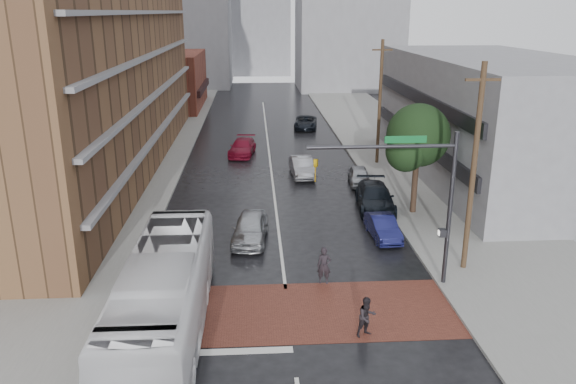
{
  "coord_description": "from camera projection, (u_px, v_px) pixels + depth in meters",
  "views": [
    {
      "loc": [
        -1.3,
        -20.4,
        12.07
      ],
      "look_at": [
        0.33,
        6.08,
        3.5
      ],
      "focal_mm": 35.0,
      "sensor_mm": 36.0,
      "label": 1
    }
  ],
  "objects": [
    {
      "name": "ground",
      "position": [
        289.0,
        318.0,
        23.16
      ],
      "size": [
        160.0,
        160.0,
        0.0
      ],
      "primitive_type": "plane",
      "color": "black",
      "rests_on": "ground"
    },
    {
      "name": "crosswalk",
      "position": [
        288.0,
        311.0,
        23.64
      ],
      "size": [
        14.0,
        5.0,
        0.02
      ],
      "primitive_type": "cube",
      "color": "brown",
      "rests_on": "ground"
    },
    {
      "name": "sidewalk_west",
      "position": [
        131.0,
        164.0,
        46.21
      ],
      "size": [
        9.0,
        90.0,
        0.15
      ],
      "primitive_type": "cube",
      "color": "gray",
      "rests_on": "ground"
    },
    {
      "name": "sidewalk_east",
      "position": [
        406.0,
        160.0,
        47.56
      ],
      "size": [
        9.0,
        90.0,
        0.15
      ],
      "primitive_type": "cube",
      "color": "gray",
      "rests_on": "ground"
    },
    {
      "name": "storefront_west",
      "position": [
        171.0,
        81.0,
        72.68
      ],
      "size": [
        8.0,
        16.0,
        7.0
      ],
      "primitive_type": "cube",
      "color": "brown",
      "rests_on": "ground"
    },
    {
      "name": "building_east",
      "position": [
        493.0,
        118.0,
        41.74
      ],
      "size": [
        11.0,
        26.0,
        9.0
      ],
      "primitive_type": "cube",
      "color": "gray",
      "rests_on": "ground"
    },
    {
      "name": "distant_tower_center",
      "position": [
        258.0,
        11.0,
        109.7
      ],
      "size": [
        12.0,
        10.0,
        24.0
      ],
      "primitive_type": "cube",
      "color": "gray",
      "rests_on": "ground"
    },
    {
      "name": "street_tree",
      "position": [
        418.0,
        139.0,
        33.64
      ],
      "size": [
        4.2,
        4.1,
        6.9
      ],
      "color": "#332319",
      "rests_on": "ground"
    },
    {
      "name": "signal_mast",
      "position": [
        419.0,
        188.0,
        24.43
      ],
      "size": [
        6.5,
        0.3,
        7.2
      ],
      "color": "#2D2D33",
      "rests_on": "ground"
    },
    {
      "name": "utility_pole_near",
      "position": [
        474.0,
        169.0,
        25.9
      ],
      "size": [
        1.6,
        0.26,
        10.0
      ],
      "color": "#473321",
      "rests_on": "ground"
    },
    {
      "name": "utility_pole_far",
      "position": [
        380.0,
        102.0,
        44.89
      ],
      "size": [
        1.6,
        0.26,
        10.0
      ],
      "color": "#473321",
      "rests_on": "ground"
    },
    {
      "name": "transit_bus",
      "position": [
        164.0,
        296.0,
        21.41
      ],
      "size": [
        2.92,
        12.21,
        3.4
      ],
      "primitive_type": "imported",
      "rotation": [
        0.0,
        0.0,
        -0.01
      ],
      "color": "silver",
      "rests_on": "ground"
    },
    {
      "name": "pedestrian_a",
      "position": [
        324.0,
        266.0,
        25.85
      ],
      "size": [
        0.7,
        0.52,
        1.77
      ],
      "primitive_type": "imported",
      "rotation": [
        0.0,
        0.0,
        -0.15
      ],
      "color": "black",
      "rests_on": "ground"
    },
    {
      "name": "pedestrian_b",
      "position": [
        367.0,
        317.0,
        21.66
      ],
      "size": [
        0.97,
        0.88,
        1.64
      ],
      "primitive_type": "imported",
      "rotation": [
        0.0,
        0.0,
        0.4
      ],
      "color": "black",
      "rests_on": "ground"
    },
    {
      "name": "car_travel_a",
      "position": [
        250.0,
        228.0,
        30.67
      ],
      "size": [
        2.25,
        4.62,
        1.52
      ],
      "primitive_type": "imported",
      "rotation": [
        0.0,
        0.0,
        -0.1
      ],
      "color": "#A6A9AE",
      "rests_on": "ground"
    },
    {
      "name": "car_travel_b",
      "position": [
        302.0,
        167.0,
        42.82
      ],
      "size": [
        1.81,
        4.57,
        1.48
      ],
      "primitive_type": "imported",
      "rotation": [
        0.0,
        0.0,
        0.06
      ],
      "color": "#999BA0",
      "rests_on": "ground"
    },
    {
      "name": "car_travel_c",
      "position": [
        242.0,
        147.0,
        49.13
      ],
      "size": [
        2.64,
        5.09,
        1.41
      ],
      "primitive_type": "imported",
      "rotation": [
        0.0,
        0.0,
        -0.14
      ],
      "color": "maroon",
      "rests_on": "ground"
    },
    {
      "name": "suv_travel",
      "position": [
        306.0,
        122.0,
        60.22
      ],
      "size": [
        2.94,
        5.19,
        1.37
      ],
      "primitive_type": "imported",
      "rotation": [
        0.0,
        0.0,
        -0.14
      ],
      "color": "black",
      "rests_on": "ground"
    },
    {
      "name": "car_parked_near",
      "position": [
        383.0,
        227.0,
        31.17
      ],
      "size": [
        1.51,
        3.83,
        1.24
      ],
      "primitive_type": "imported",
      "rotation": [
        0.0,
        0.0,
        0.05
      ],
      "color": "#141648",
      "rests_on": "ground"
    },
    {
      "name": "car_parked_mid",
      "position": [
        375.0,
        198.0,
        35.61
      ],
      "size": [
        2.65,
        5.59,
        1.57
      ],
      "primitive_type": "imported",
      "rotation": [
        0.0,
        0.0,
        -0.08
      ],
      "color": "black",
      "rests_on": "ground"
    },
    {
      "name": "car_parked_far",
      "position": [
        359.0,
        176.0,
        40.88
      ],
      "size": [
        1.8,
        3.84,
        1.27
      ],
      "primitive_type": "imported",
      "rotation": [
        0.0,
        0.0,
        -0.08
      ],
      "color": "#989B9F",
      "rests_on": "ground"
    }
  ]
}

